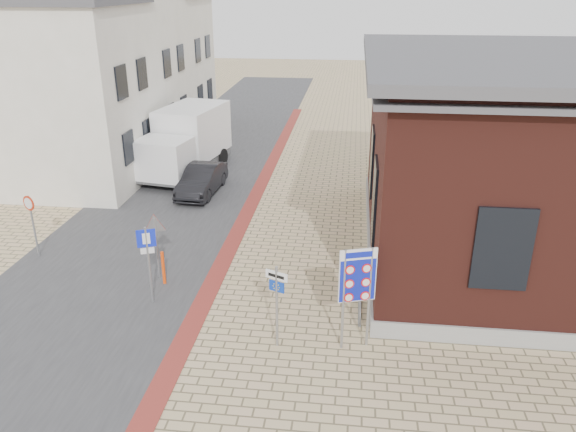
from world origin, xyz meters
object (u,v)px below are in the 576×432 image
at_px(essen_sign, 277,295).
at_px(parking_sign, 148,252).
at_px(border_sign, 357,278).
at_px(box_truck, 186,141).
at_px(bollard, 163,268).
at_px(sedan, 202,180).

distance_m(essen_sign, parking_sign, 4.34).
relative_size(border_sign, essen_sign, 1.22).
height_order(box_truck, bollard, box_truck).
relative_size(sedan, box_truck, 0.61).
bearing_deg(border_sign, essen_sign, 167.76).
distance_m(parking_sign, bollard, 1.57).
xyz_separation_m(box_truck, bollard, (2.43, -11.11, -1.08)).
distance_m(box_truck, bollard, 11.43).
height_order(sedan, bollard, sedan).
distance_m(sedan, box_truck, 3.38).
height_order(sedan, border_sign, border_sign).
height_order(box_truck, parking_sign, box_truck).
bearing_deg(sedan, border_sign, -54.19).
xyz_separation_m(essen_sign, parking_sign, (-3.99, 1.70, 0.13)).
bearing_deg(essen_sign, parking_sign, -179.49).
bearing_deg(bollard, sedan, 96.55).
xyz_separation_m(essen_sign, bollard, (-3.99, 2.81, -0.97)).
xyz_separation_m(sedan, essen_sign, (4.94, -11.06, 0.89)).
bearing_deg(essen_sign, sedan, 137.64).
relative_size(box_truck, essen_sign, 2.76).
bearing_deg(bollard, border_sign, -23.54).
height_order(parking_sign, bollard, parking_sign).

